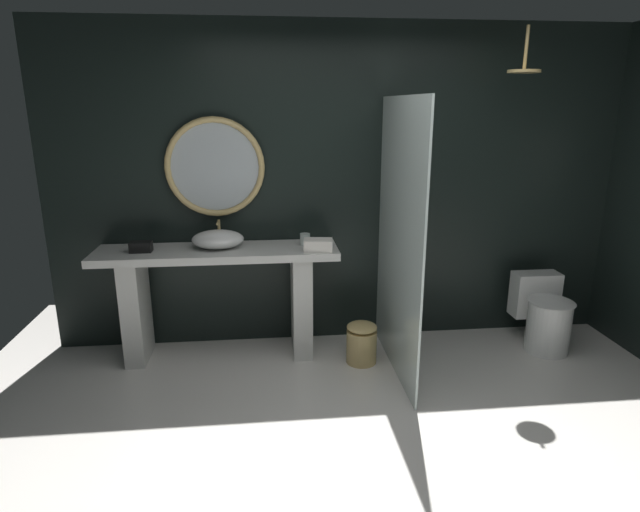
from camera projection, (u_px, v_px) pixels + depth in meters
name	position (u px, v px, depth m)	size (l,w,h in m)	color
ground_plane	(392.00, 474.00, 2.93)	(5.76, 5.76, 0.00)	silver
back_wall_panel	(344.00, 188.00, 4.38)	(4.80, 0.10, 2.60)	black
vanity_counter	(219.00, 288.00, 4.18)	(1.87, 0.48, 0.89)	silver
vessel_sink	(218.00, 239.00, 4.11)	(0.40, 0.33, 0.19)	white
tumbler_cup	(305.00, 239.00, 4.19)	(0.08, 0.08, 0.09)	silver
tissue_box	(141.00, 247.00, 4.00)	(0.16, 0.11, 0.08)	black
round_wall_mirror	(215.00, 167.00, 4.14)	(0.78, 0.05, 0.78)	tan
shower_glass_panel	(399.00, 241.00, 3.85)	(0.02, 1.25, 2.03)	silver
rain_shower_head	(524.00, 68.00, 3.74)	(0.23, 0.23, 0.32)	tan
toilet	(544.00, 315.00, 4.40)	(0.39, 0.56, 0.59)	white
waste_bin	(362.00, 342.00, 4.15)	(0.24, 0.24, 0.33)	tan
folded_hand_towel	(318.00, 245.00, 4.03)	(0.22, 0.14, 0.09)	silver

